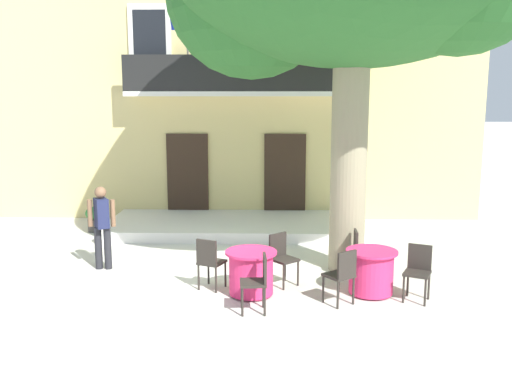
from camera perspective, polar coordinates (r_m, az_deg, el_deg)
The scene contains 13 objects.
ground_plane at distance 10.38m, azimuth -6.32°, elevation -8.79°, with size 120.00×120.00×0.00m, color beige.
building_facade at distance 16.75m, azimuth -1.68°, elevation 11.40°, with size 13.00×5.09×7.50m.
entrance_step_platform at distance 13.83m, azimuth -2.33°, elevation -3.43°, with size 6.13×2.62×0.25m, color silver.
cafe_table_near_tree at distance 9.40m, azimuth -0.51°, elevation -8.22°, with size 0.86×0.86×0.76m.
cafe_chair_near_tree_0 at distance 8.65m, azimuth 0.20°, elevation -8.90°, with size 0.43×0.43×0.91m.
cafe_chair_near_tree_1 at distance 9.88m, azimuth 2.63°, elevation -6.49°, with size 0.56×0.56×0.91m.
cafe_chair_near_tree_2 at distance 9.63m, azimuth -4.76°, elevation -6.96°, with size 0.53×0.53×0.91m.
cafe_table_middle at distance 9.63m, azimuth 11.70°, elevation -7.98°, with size 0.86×0.86×0.76m.
cafe_chair_middle_0 at distance 10.29m, azimuth 10.72°, elevation -5.98°, with size 0.41×0.41×0.91m.
cafe_chair_middle_1 at distance 9.03m, azimuth 8.80°, elevation -8.20°, with size 0.56×0.56×0.91m.
cafe_chair_middle_2 at distance 9.52m, azimuth 16.26°, elevation -7.53°, with size 0.53×0.53×0.91m.
ground_planter_left at distance 14.21m, azimuth -16.29°, elevation -2.55°, with size 0.38×0.38×0.62m.
pedestrian_near_entrance at distance 11.04m, azimuth -15.50°, elevation -3.06°, with size 0.53×0.40×1.61m.
Camera 1 is at (1.36, -9.74, 3.32)m, focal length 39.09 mm.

